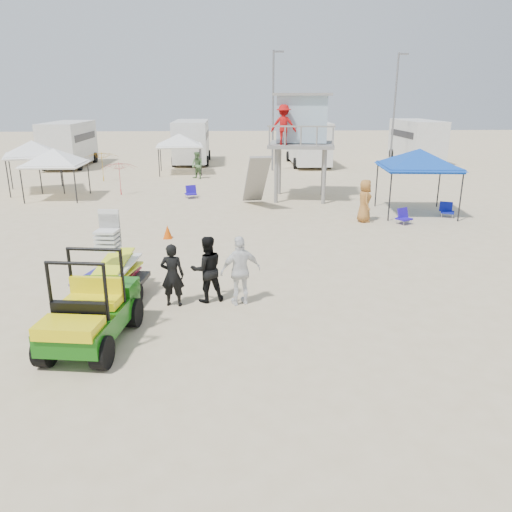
{
  "coord_description": "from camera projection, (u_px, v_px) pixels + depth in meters",
  "views": [
    {
      "loc": [
        -0.15,
        -8.68,
        5.05
      ],
      "look_at": [
        0.5,
        3.0,
        1.3
      ],
      "focal_mm": 35.0,
      "sensor_mm": 36.0,
      "label": 1
    }
  ],
  "objects": [
    {
      "name": "man_left",
      "position": [
        172.0,
        275.0,
        12.41
      ],
      "size": [
        0.63,
        0.46,
        1.62
      ],
      "primitive_type": "imported",
      "rotation": [
        0.0,
        0.0,
        3.02
      ],
      "color": "black",
      "rests_on": "ground"
    },
    {
      "name": "beach_chair_c",
      "position": [
        447.0,
        210.0,
        21.89
      ],
      "size": [
        0.7,
        0.78,
        0.64
      ],
      "color": "#0D1792",
      "rests_on": "ground"
    },
    {
      "name": "canopy_white_a",
      "position": [
        53.0,
        151.0,
        25.16
      ],
      "size": [
        2.73,
        2.73,
        2.96
      ],
      "color": "black",
      "rests_on": "ground"
    },
    {
      "name": "utility_cart",
      "position": [
        88.0,
        305.0,
        10.36
      ],
      "size": [
        1.65,
        2.76,
        1.98
      ],
      "color": "#12590E",
      "rests_on": "ground"
    },
    {
      "name": "lifeguard_tower",
      "position": [
        300.0,
        123.0,
        24.8
      ],
      "size": [
        3.67,
        3.67,
        5.09
      ],
      "color": "gray",
      "rests_on": "ground"
    },
    {
      "name": "rv_far_right",
      "position": [
        417.0,
        139.0,
        39.99
      ],
      "size": [
        2.64,
        6.6,
        3.25
      ],
      "color": "silver",
      "rests_on": "ground"
    },
    {
      "name": "canopy_blue",
      "position": [
        420.0,
        152.0,
        21.75
      ],
      "size": [
        3.37,
        3.37,
        3.29
      ],
      "color": "black",
      "rests_on": "ground"
    },
    {
      "name": "umbrella_b",
      "position": [
        103.0,
        167.0,
        30.75
      ],
      "size": [
        2.8,
        2.81,
        1.84
      ],
      "primitive_type": "imported",
      "rotation": [
        0.0,
        0.0,
        0.58
      ],
      "color": "#CF9412",
      "rests_on": "ground"
    },
    {
      "name": "distant_beachgoers",
      "position": [
        262.0,
        179.0,
        26.44
      ],
      "size": [
        8.46,
        12.89,
        1.78
      ],
      "color": "#577E4B",
      "rests_on": "ground"
    },
    {
      "name": "light_pole_left",
      "position": [
        273.0,
        112.0,
        34.41
      ],
      "size": [
        0.14,
        0.14,
        8.0
      ],
      "primitive_type": "cylinder",
      "color": "slate",
      "rests_on": "ground"
    },
    {
      "name": "canopy_white_b",
      "position": [
        32.0,
        143.0,
        26.93
      ],
      "size": [
        3.58,
        3.58,
        3.19
      ],
      "color": "black",
      "rests_on": "ground"
    },
    {
      "name": "man_mid",
      "position": [
        207.0,
        269.0,
        12.67
      ],
      "size": [
        0.99,
        0.87,
        1.73
      ],
      "primitive_type": "imported",
      "rotation": [
        0.0,
        0.0,
        3.43
      ],
      "color": "black",
      "rests_on": "ground"
    },
    {
      "name": "cone_far",
      "position": [
        168.0,
        232.0,
        18.53
      ],
      "size": [
        0.34,
        0.34,
        0.5
      ],
      "primitive_type": "cone",
      "color": "#DE4D07",
      "rests_on": "ground"
    },
    {
      "name": "canopy_white_c",
      "position": [
        179.0,
        136.0,
        33.51
      ],
      "size": [
        3.14,
        3.14,
        3.07
      ],
      "color": "black",
      "rests_on": "ground"
    },
    {
      "name": "rv_far_left",
      "position": [
        69.0,
        142.0,
        37.14
      ],
      "size": [
        2.64,
        6.8,
        3.25
      ],
      "color": "silver",
      "rests_on": "ground"
    },
    {
      "name": "light_pole_right",
      "position": [
        394.0,
        111.0,
        36.31
      ],
      "size": [
        0.14,
        0.14,
        8.0
      ],
      "primitive_type": "cylinder",
      "color": "slate",
      "rests_on": "ground"
    },
    {
      "name": "surf_trailer",
      "position": [
        113.0,
        270.0,
        12.6
      ],
      "size": [
        1.55,
        2.48,
        2.12
      ],
      "color": "black",
      "rests_on": "ground"
    },
    {
      "name": "ground",
      "position": [
        239.0,
        366.0,
        9.8
      ],
      "size": [
        140.0,
        140.0,
        0.0
      ],
      "primitive_type": "plane",
      "color": "beige",
      "rests_on": "ground"
    },
    {
      "name": "beach_chair_b",
      "position": [
        403.0,
        216.0,
        20.7
      ],
      "size": [
        0.72,
        0.8,
        0.64
      ],
      "color": "#210FA6",
      "rests_on": "ground"
    },
    {
      "name": "rv_mid_left",
      "position": [
        191.0,
        140.0,
        39.04
      ],
      "size": [
        2.65,
        6.5,
        3.25
      ],
      "color": "silver",
      "rests_on": "ground"
    },
    {
      "name": "cone_near",
      "position": [
        104.0,
        222.0,
        20.04
      ],
      "size": [
        0.34,
        0.34,
        0.5
      ],
      "primitive_type": "cone",
      "color": "#E83607",
      "rests_on": "ground"
    },
    {
      "name": "man_right",
      "position": [
        241.0,
        271.0,
        12.47
      ],
      "size": [
        1.13,
        0.73,
        1.78
      ],
      "primitive_type": "imported",
      "rotation": [
        0.0,
        0.0,
        3.45
      ],
      "color": "white",
      "rests_on": "ground"
    },
    {
      "name": "beach_chair_a",
      "position": [
        191.0,
        192.0,
        25.95
      ],
      "size": [
        0.68,
        0.74,
        0.64
      ],
      "color": "#1E0FA5",
      "rests_on": "ground"
    },
    {
      "name": "umbrella_a",
      "position": [
        120.0,
        179.0,
        26.49
      ],
      "size": [
        1.93,
        1.97,
        1.77
      ],
      "primitive_type": "imported",
      "rotation": [
        0.0,
        0.0,
        0.0
      ],
      "color": "red",
      "rests_on": "ground"
    },
    {
      "name": "rv_mid_right",
      "position": [
        308.0,
        141.0,
        38.09
      ],
      "size": [
        2.64,
        7.0,
        3.25
      ],
      "color": "silver",
      "rests_on": "ground"
    }
  ]
}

